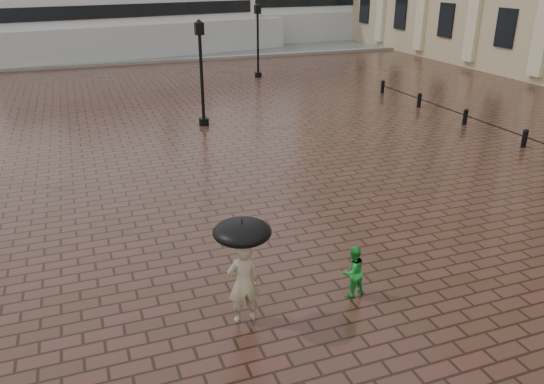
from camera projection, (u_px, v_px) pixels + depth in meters
The scene contains 10 objects.
ground at pixel (222, 315), 10.70m from camera, with size 300.00×300.00×0.00m, color #3B251B.
harbour_water at pixel (79, 10), 90.21m from camera, with size 240.00×240.00×0.00m, color #4B545B.
quay_edge at pixel (105, 66), 38.36m from camera, with size 80.00×0.60×0.30m, color slate.
bollard_row at pixel (525, 137), 20.64m from camera, with size 0.22×21.22×0.73m.
street_lamps at pixel (88, 66), 24.44m from camera, with size 21.44×14.44×4.40m.
adult_pedestrian at pixel (243, 283), 10.21m from camera, with size 0.63×0.42×1.74m, color tan.
child_pedestrian at pixel (353, 271), 11.14m from camera, with size 0.56×0.44×1.16m, color green.
ferry_near at pixel (125, 21), 42.38m from camera, with size 27.07×11.70×8.64m.
ferry_far at pixel (282, 11), 51.52m from camera, with size 27.81×8.22×9.01m.
umbrella at pixel (242, 232), 9.79m from camera, with size 1.10×1.10×1.15m.
Camera 1 is at (-2.15, -8.69, 6.44)m, focal length 35.00 mm.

